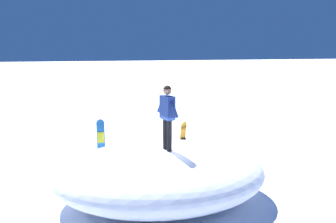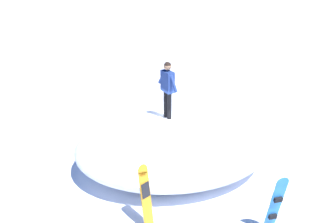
{
  "view_description": "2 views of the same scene",
  "coord_description": "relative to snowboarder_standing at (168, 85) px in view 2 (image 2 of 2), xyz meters",
  "views": [
    {
      "loc": [
        8.57,
        -2.32,
        4.22
      ],
      "look_at": [
        0.31,
        0.13,
        2.62
      ],
      "focal_mm": 35.61,
      "sensor_mm": 36.0,
      "label": 1
    },
    {
      "loc": [
        -8.97,
        2.9,
        6.02
      ],
      "look_at": [
        -0.43,
        0.32,
        2.14
      ],
      "focal_mm": 37.94,
      "sensor_mm": 36.0,
      "label": 2
    }
  ],
  "objects": [
    {
      "name": "snowboarder_standing",
      "position": [
        0.0,
        0.0,
        0.0
      ],
      "size": [
        1.02,
        0.33,
        1.72
      ],
      "color": "black",
      "rests_on": "snow_mound"
    },
    {
      "name": "snowboard_secondary_upright",
      "position": [
        -2.67,
        1.34,
        -1.73
      ],
      "size": [
        0.33,
        0.35,
        1.73
      ],
      "color": "orange",
      "rests_on": "ground"
    },
    {
      "name": "snowboard_primary_upright",
      "position": [
        -3.78,
        -1.42,
        -1.74
      ],
      "size": [
        0.4,
        0.32,
        1.72
      ],
      "color": "#2672BF",
      "rests_on": "ground"
    },
    {
      "name": "snow_mound",
      "position": [
        -0.33,
        -0.08,
        -1.83
      ],
      "size": [
        5.03,
        6.35,
        1.59
      ],
      "primitive_type": "ellipsoid",
      "rotation": [
        0.0,
        0.0,
        1.45
      ],
      "color": "white",
      "rests_on": "ground"
    },
    {
      "name": "backpack_far",
      "position": [
        2.32,
        -2.07,
        -2.42
      ],
      "size": [
        0.49,
        0.56,
        0.4
      ],
      "color": "#383D23",
      "rests_on": "ground"
    },
    {
      "name": "ground",
      "position": [
        -0.35,
        -0.09,
        -2.63
      ],
      "size": [
        240.0,
        240.0,
        0.0
      ],
      "primitive_type": "plane",
      "color": "white"
    }
  ]
}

